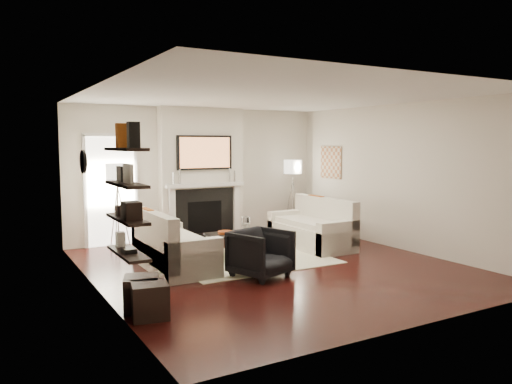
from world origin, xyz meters
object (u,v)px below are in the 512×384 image
coffee_table (238,234)px  armchair (261,251)px  loveseat_right_base (311,236)px  ottoman_near (141,293)px  lamp_left_shade (117,172)px  lamp_right_shade (293,167)px  loveseat_left_base (175,255)px

coffee_table → armchair: size_ratio=1.43×
loveseat_right_base → ottoman_near: (-3.88, -1.95, -0.01)m
armchair → lamp_left_shade: size_ratio=1.92×
lamp_right_shade → loveseat_left_base: bearing=-151.8°
loveseat_left_base → armchair: bearing=-49.4°
loveseat_left_base → lamp_right_shade: (3.49, 1.87, 1.24)m
loveseat_left_base → loveseat_right_base: 2.86m
loveseat_right_base → ottoman_near: 4.34m
coffee_table → armchair: bearing=-103.9°
loveseat_left_base → loveseat_right_base: bearing=5.8°
loveseat_right_base → lamp_right_shade: bearing=67.9°
loveseat_right_base → armchair: 2.37m
lamp_left_shade → lamp_right_shade: (3.90, 0.06, 0.00)m
loveseat_right_base → lamp_right_shade: lamp_right_shade is taller
loveseat_right_base → coffee_table: 1.59m
lamp_left_shade → ottoman_near: (-0.62, -3.46, -1.25)m
lamp_left_shade → lamp_right_shade: size_ratio=1.00×
coffee_table → lamp_left_shade: bearing=137.7°
loveseat_left_base → coffee_table: 1.31m
lamp_left_shade → armchair: bearing=-65.0°
loveseat_left_base → lamp_right_shade: 4.14m
coffee_table → armchair: 1.40m
loveseat_right_base → armchair: armchair is taller
lamp_left_shade → ottoman_near: size_ratio=1.00×
loveseat_left_base → ottoman_near: 1.95m
ottoman_near → lamp_right_shade: bearing=37.9°
lamp_right_shade → ottoman_near: bearing=-142.1°
lamp_left_shade → lamp_right_shade: same height
ottoman_near → loveseat_right_base: bearing=26.7°
loveseat_right_base → lamp_right_shade: (0.64, 1.58, 1.24)m
armchair → lamp_right_shade: size_ratio=1.92×
ottoman_near → lamp_left_shade: bearing=79.8°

